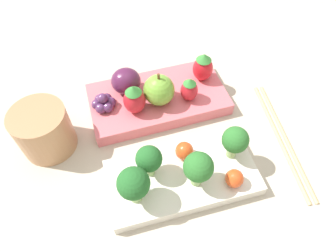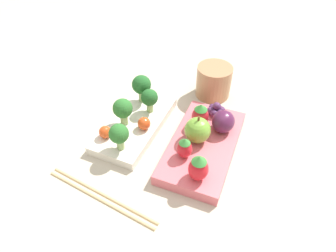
# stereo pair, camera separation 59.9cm
# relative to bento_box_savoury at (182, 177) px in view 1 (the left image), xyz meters

# --- Properties ---
(ground_plane) EXTENTS (4.00, 4.00, 0.00)m
(ground_plane) POSITION_rel_bento_box_savoury_xyz_m (0.01, -0.07, -0.01)
(ground_plane) COLOR #BCB29E
(bento_box_savoury) EXTENTS (0.20, 0.11, 0.02)m
(bento_box_savoury) POSITION_rel_bento_box_savoury_xyz_m (0.00, 0.00, 0.00)
(bento_box_savoury) COLOR silver
(bento_box_savoury) RESTS_ON ground_plane
(bento_box_fruit) EXTENTS (0.22, 0.13, 0.02)m
(bento_box_fruit) POSITION_rel_bento_box_savoury_xyz_m (0.01, -0.14, 0.00)
(bento_box_fruit) COLOR #DB6670
(bento_box_fruit) RESTS_ON ground_plane
(broccoli_floret_0) EXTENTS (0.04, 0.04, 0.06)m
(broccoli_floret_0) POSITION_rel_bento_box_savoury_xyz_m (0.06, 0.02, 0.05)
(broccoli_floret_0) COLOR #93B770
(broccoli_floret_0) RESTS_ON bento_box_savoury
(broccoli_floret_1) EXTENTS (0.04, 0.04, 0.05)m
(broccoli_floret_1) POSITION_rel_bento_box_savoury_xyz_m (-0.07, -0.02, 0.04)
(broccoli_floret_1) COLOR #93B770
(broccoli_floret_1) RESTS_ON bento_box_savoury
(broccoli_floret_2) EXTENTS (0.03, 0.03, 0.05)m
(broccoli_floret_2) POSITION_rel_bento_box_savoury_xyz_m (0.04, -0.01, 0.04)
(broccoli_floret_2) COLOR #93B770
(broccoli_floret_2) RESTS_ON bento_box_savoury
(broccoli_floret_3) EXTENTS (0.04, 0.04, 0.06)m
(broccoli_floret_3) POSITION_rel_bento_box_savoury_xyz_m (-0.01, 0.01, 0.05)
(broccoli_floret_3) COLOR #93B770
(broccoli_floret_3) RESTS_ON bento_box_savoury
(cherry_tomato_0) EXTENTS (0.02, 0.02, 0.02)m
(cherry_tomato_0) POSITION_rel_bento_box_savoury_xyz_m (-0.01, -0.03, 0.02)
(cherry_tomato_0) COLOR #DB4C1E
(cherry_tomato_0) RESTS_ON bento_box_savoury
(cherry_tomato_1) EXTENTS (0.02, 0.02, 0.02)m
(cherry_tomato_1) POSITION_rel_bento_box_savoury_xyz_m (-0.06, 0.03, 0.02)
(cherry_tomato_1) COLOR #DB4C1E
(cherry_tomato_1) RESTS_ON bento_box_savoury
(apple) EXTENTS (0.05, 0.05, 0.06)m
(apple) POSITION_rel_bento_box_savoury_xyz_m (0.00, -0.13, 0.04)
(apple) COLOR #70A838
(apple) RESTS_ON bento_box_fruit
(strawberry_0) EXTENTS (0.03, 0.03, 0.05)m
(strawberry_0) POSITION_rel_bento_box_savoury_xyz_m (0.04, -0.12, 0.04)
(strawberry_0) COLOR red
(strawberry_0) RESTS_ON bento_box_fruit
(strawberry_1) EXTENTS (0.03, 0.03, 0.04)m
(strawberry_1) POSITION_rel_bento_box_savoury_xyz_m (-0.04, -0.12, 0.03)
(strawberry_1) COLOR red
(strawberry_1) RESTS_ON bento_box_fruit
(strawberry_2) EXTENTS (0.03, 0.03, 0.05)m
(strawberry_2) POSITION_rel_bento_box_savoury_xyz_m (-0.07, -0.16, 0.04)
(strawberry_2) COLOR red
(strawberry_2) RESTS_ON bento_box_fruit
(plum) EXTENTS (0.05, 0.04, 0.04)m
(plum) POSITION_rel_bento_box_savoury_xyz_m (0.05, -0.16, 0.03)
(plum) COLOR #511E42
(plum) RESTS_ON bento_box_fruit
(grape_cluster) EXTENTS (0.04, 0.03, 0.03)m
(grape_cluster) POSITION_rel_bento_box_savoury_xyz_m (0.09, -0.14, 0.02)
(grape_cluster) COLOR #562D5B
(grape_cluster) RESTS_ON bento_box_fruit
(drinking_cup) EXTENTS (0.08, 0.08, 0.07)m
(drinking_cup) POSITION_rel_bento_box_savoury_xyz_m (0.17, -0.10, 0.03)
(drinking_cup) COLOR tan
(drinking_cup) RESTS_ON ground_plane
(chopsticks_pair) EXTENTS (0.03, 0.21, 0.01)m
(chopsticks_pair) POSITION_rel_bento_box_savoury_xyz_m (-0.16, -0.04, -0.01)
(chopsticks_pair) COLOR tan
(chopsticks_pair) RESTS_ON ground_plane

